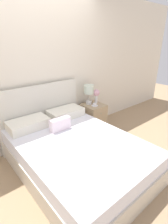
{
  "coord_description": "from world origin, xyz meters",
  "views": [
    {
      "loc": [
        -1.25,
        -2.64,
        1.77
      ],
      "look_at": [
        0.52,
        -0.56,
        0.63
      ],
      "focal_mm": 28.0,
      "sensor_mm": 36.0,
      "label": 1
    }
  ],
  "objects_px": {
    "nightstand": "(93,117)",
    "table_lamp": "(89,91)",
    "bed": "(73,151)",
    "teacup": "(95,105)",
    "flower_vase": "(96,94)"
  },
  "relations": [
    {
      "from": "table_lamp",
      "to": "teacup",
      "type": "xyz_separation_m",
      "value": [
        0.02,
        -0.15,
        -0.25
      ]
    },
    {
      "from": "bed",
      "to": "teacup",
      "type": "xyz_separation_m",
      "value": [
        1.02,
        0.63,
        0.3
      ]
    },
    {
      "from": "nightstand",
      "to": "flower_vase",
      "type": "bearing_deg",
      "value": 26.06
    },
    {
      "from": "flower_vase",
      "to": "teacup",
      "type": "xyz_separation_m",
      "value": [
        -0.16,
        -0.13,
        -0.16
      ]
    },
    {
      "from": "nightstand",
      "to": "teacup",
      "type": "xyz_separation_m",
      "value": [
        -0.02,
        -0.06,
        0.3
      ]
    },
    {
      "from": "table_lamp",
      "to": "bed",
      "type": "bearing_deg",
      "value": -141.64
    },
    {
      "from": "nightstand",
      "to": "table_lamp",
      "type": "distance_m",
      "value": 0.56
    },
    {
      "from": "bed",
      "to": "table_lamp",
      "type": "relative_size",
      "value": 5.08
    },
    {
      "from": "bed",
      "to": "table_lamp",
      "type": "distance_m",
      "value": 1.38
    },
    {
      "from": "table_lamp",
      "to": "teacup",
      "type": "bearing_deg",
      "value": -81.38
    },
    {
      "from": "bed",
      "to": "nightstand",
      "type": "distance_m",
      "value": 1.25
    },
    {
      "from": "bed",
      "to": "table_lamp",
      "type": "height_order",
      "value": "bed"
    },
    {
      "from": "bed",
      "to": "nightstand",
      "type": "relative_size",
      "value": 3.68
    },
    {
      "from": "table_lamp",
      "to": "flower_vase",
      "type": "relative_size",
      "value": 1.42
    },
    {
      "from": "nightstand",
      "to": "table_lamp",
      "type": "bearing_deg",
      "value": 115.48
    }
  ]
}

